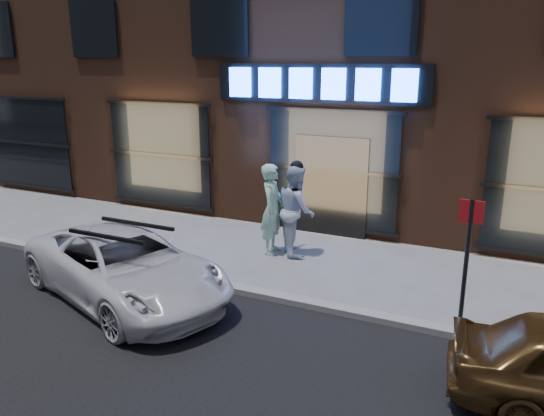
{
  "coord_description": "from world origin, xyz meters",
  "views": [
    {
      "loc": [
        3.98,
        -7.86,
        4.13
      ],
      "look_at": [
        -0.47,
        1.6,
        1.2
      ],
      "focal_mm": 35.0,
      "sensor_mm": 36.0,
      "label": 1
    }
  ],
  "objects_px": {
    "man_cap": "(296,210)",
    "man_bowtie": "(272,209)",
    "white_suv": "(125,266)",
    "sign_post": "(467,255)"
  },
  "relations": [
    {
      "from": "man_bowtie",
      "to": "white_suv",
      "type": "height_order",
      "value": "man_bowtie"
    },
    {
      "from": "man_bowtie",
      "to": "man_cap",
      "type": "xyz_separation_m",
      "value": [
        0.48,
        0.19,
        -0.01
      ]
    },
    {
      "from": "white_suv",
      "to": "sign_post",
      "type": "xyz_separation_m",
      "value": [
        5.55,
        1.16,
        0.7
      ]
    },
    {
      "from": "man_bowtie",
      "to": "sign_post",
      "type": "distance_m",
      "value": 4.69
    },
    {
      "from": "man_bowtie",
      "to": "white_suv",
      "type": "bearing_deg",
      "value": 149.67
    },
    {
      "from": "man_cap",
      "to": "sign_post",
      "type": "relative_size",
      "value": 0.91
    },
    {
      "from": "white_suv",
      "to": "man_cap",
      "type": "bearing_deg",
      "value": -8.3
    },
    {
      "from": "man_bowtie",
      "to": "white_suv",
      "type": "xyz_separation_m",
      "value": [
        -1.36,
        -3.24,
        -0.38
      ]
    },
    {
      "from": "man_bowtie",
      "to": "man_cap",
      "type": "relative_size",
      "value": 1.01
    },
    {
      "from": "man_cap",
      "to": "man_bowtie",
      "type": "bearing_deg",
      "value": 78.71
    }
  ]
}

